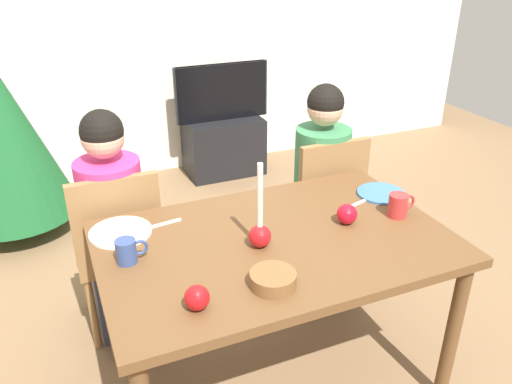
% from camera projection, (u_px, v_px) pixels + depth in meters
% --- Properties ---
extents(ground_plane, '(7.68, 7.68, 0.00)m').
position_uv_depth(ground_plane, '(273.00, 376.00, 2.39)').
color(ground_plane, brown).
extents(back_wall, '(6.40, 0.10, 2.60)m').
position_uv_depth(back_wall, '(135.00, 16.00, 3.96)').
color(back_wall, silver).
rests_on(back_wall, ground).
extents(dining_table, '(1.40, 0.90, 0.75)m').
position_uv_depth(dining_table, '(275.00, 256.00, 2.09)').
color(dining_table, brown).
rests_on(dining_table, ground).
extents(chair_left, '(0.40, 0.40, 0.90)m').
position_uv_depth(chair_left, '(118.00, 244.00, 2.47)').
color(chair_left, olive).
rests_on(chair_left, ground).
extents(chair_right, '(0.40, 0.40, 0.90)m').
position_uv_depth(chair_right, '(322.00, 202.00, 2.87)').
color(chair_right, olive).
rests_on(chair_right, ground).
extents(person_left_child, '(0.30, 0.30, 1.17)m').
position_uv_depth(person_left_child, '(116.00, 230.00, 2.47)').
color(person_left_child, '#33384C').
rests_on(person_left_child, ground).
extents(person_right_child, '(0.30, 0.30, 1.17)m').
position_uv_depth(person_right_child, '(320.00, 190.00, 2.87)').
color(person_right_child, '#33384C').
rests_on(person_right_child, ground).
extents(tv_stand, '(0.64, 0.40, 0.48)m').
position_uv_depth(tv_stand, '(224.00, 146.00, 4.39)').
color(tv_stand, black).
rests_on(tv_stand, ground).
extents(tv, '(0.79, 0.05, 0.46)m').
position_uv_depth(tv, '(222.00, 92.00, 4.18)').
color(tv, black).
rests_on(tv, tv_stand).
extents(christmas_tree, '(0.84, 0.84, 1.34)m').
position_uv_depth(christmas_tree, '(0.00, 134.00, 3.30)').
color(christmas_tree, brown).
rests_on(christmas_tree, ground).
extents(candle_centerpiece, '(0.09, 0.09, 0.35)m').
position_uv_depth(candle_centerpiece, '(260.00, 230.00, 1.98)').
color(candle_centerpiece, red).
rests_on(candle_centerpiece, dining_table).
extents(plate_left, '(0.25, 0.25, 0.01)m').
position_uv_depth(plate_left, '(120.00, 232.00, 2.09)').
color(plate_left, white).
rests_on(plate_left, dining_table).
extents(plate_right, '(0.22, 0.22, 0.01)m').
position_uv_depth(plate_right, '(381.00, 193.00, 2.41)').
color(plate_right, teal).
rests_on(plate_right, dining_table).
extents(mug_left, '(0.12, 0.08, 0.09)m').
position_uv_depth(mug_left, '(127.00, 251.00, 1.89)').
color(mug_left, '#33477F').
rests_on(mug_left, dining_table).
extents(mug_right, '(0.13, 0.08, 0.10)m').
position_uv_depth(mug_right, '(398.00, 205.00, 2.21)').
color(mug_right, '#B72D2D').
rests_on(mug_right, dining_table).
extents(fork_left, '(0.18, 0.04, 0.01)m').
position_uv_depth(fork_left, '(161.00, 225.00, 2.15)').
color(fork_left, silver).
rests_on(fork_left, dining_table).
extents(fork_right, '(0.18, 0.06, 0.01)m').
position_uv_depth(fork_right, '(355.00, 205.00, 2.31)').
color(fork_right, silver).
rests_on(fork_right, dining_table).
extents(bowl_walnuts, '(0.16, 0.16, 0.05)m').
position_uv_depth(bowl_walnuts, '(273.00, 279.00, 1.77)').
color(bowl_walnuts, brown).
rests_on(bowl_walnuts, dining_table).
extents(apple_near_candle, '(0.08, 0.08, 0.08)m').
position_uv_depth(apple_near_candle, '(197.00, 298.00, 1.65)').
color(apple_near_candle, red).
rests_on(apple_near_candle, dining_table).
extents(apple_by_left_plate, '(0.09, 0.09, 0.09)m').
position_uv_depth(apple_by_left_plate, '(348.00, 215.00, 2.15)').
color(apple_by_left_plate, red).
rests_on(apple_by_left_plate, dining_table).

